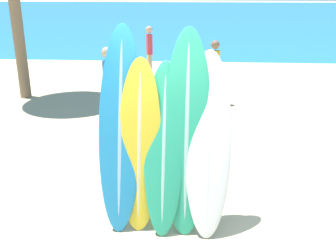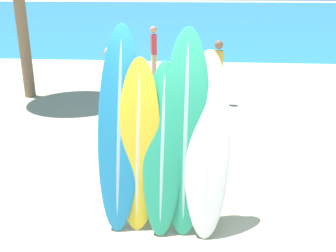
{
  "view_description": "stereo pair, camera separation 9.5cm",
  "coord_description": "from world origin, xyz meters",
  "views": [
    {
      "loc": [
        -0.01,
        -4.0,
        2.84
      ],
      "look_at": [
        -0.39,
        1.13,
        0.99
      ],
      "focal_mm": 42.0,
      "sensor_mm": 36.0,
      "label": 1
    },
    {
      "loc": [
        0.08,
        -4.0,
        2.84
      ],
      "look_at": [
        -0.39,
        1.13,
        0.99
      ],
      "focal_mm": 42.0,
      "sensor_mm": 36.0,
      "label": 2
    }
  ],
  "objects": [
    {
      "name": "ground_plane",
      "position": [
        0.0,
        0.0,
        0.0
      ],
      "size": [
        160.0,
        160.0,
        0.0
      ],
      "primitive_type": "plane",
      "color": "beige"
    },
    {
      "name": "person_near_water",
      "position": [
        0.43,
        5.7,
        0.87
      ],
      "size": [
        0.27,
        0.22,
        1.59
      ],
      "rotation": [
        0.0,
        0.0,
        2.8
      ],
      "color": "#846047",
      "rests_on": "ground_plane"
    },
    {
      "name": "surfboard_slot_2",
      "position": [
        -0.38,
        0.32,
        1.0
      ],
      "size": [
        0.49,
        0.8,
        2.0
      ],
      "color": "#289E70",
      "rests_on": "ground_plane"
    },
    {
      "name": "surfboard_slot_1",
      "position": [
        -0.67,
        0.32,
        1.03
      ],
      "size": [
        0.53,
        0.59,
        2.05
      ],
      "color": "yellow",
      "rests_on": "ground_plane"
    },
    {
      "name": "person_far_right",
      "position": [
        -1.81,
        3.79,
        0.92
      ],
      "size": [
        0.23,
        0.28,
        1.68
      ],
      "rotation": [
        0.0,
        0.0,
        1.52
      ],
      "color": "tan",
      "rests_on": "ground_plane"
    },
    {
      "name": "ocean_water",
      "position": [
        0.0,
        40.39,
        0.0
      ],
      "size": [
        120.0,
        60.0,
        0.01
      ],
      "color": "teal",
      "rests_on": "ground_plane"
    },
    {
      "name": "surfboard_slot_4",
      "position": [
        0.15,
        0.34,
        1.07
      ],
      "size": [
        0.55,
        0.86,
        2.13
      ],
      "color": "silver",
      "rests_on": "ground_plane"
    },
    {
      "name": "person_mid_beach",
      "position": [
        0.05,
        3.59,
        0.88
      ],
      "size": [
        0.28,
        0.26,
        1.61
      ],
      "rotation": [
        0.0,
        0.0,
        2.49
      ],
      "color": "#846047",
      "rests_on": "ground_plane"
    },
    {
      "name": "surfboard_slot_3",
      "position": [
        -0.11,
        0.39,
        1.2
      ],
      "size": [
        0.57,
        0.82,
        2.4
      ],
      "color": "#289E70",
      "rests_on": "ground_plane"
    },
    {
      "name": "surfboard_slot_0",
      "position": [
        -0.91,
        0.39,
        1.21
      ],
      "size": [
        0.53,
        0.82,
        2.43
      ],
      "color": "teal",
      "rests_on": "ground_plane"
    },
    {
      "name": "surfboard_rack",
      "position": [
        -0.39,
        0.33,
        0.51
      ],
      "size": [
        1.41,
        0.04,
        0.97
      ],
      "color": "#47474C",
      "rests_on": "ground_plane"
    },
    {
      "name": "person_far_left",
      "position": [
        -1.51,
        8.41,
        0.9
      ],
      "size": [
        0.22,
        0.28,
        1.66
      ],
      "rotation": [
        0.0,
        0.0,
        1.9
      ],
      "color": "tan",
      "rests_on": "ground_plane"
    }
  ]
}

